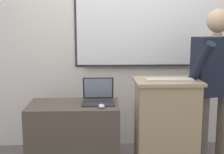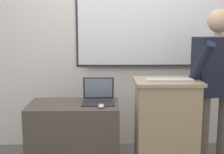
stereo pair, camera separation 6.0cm
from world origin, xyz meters
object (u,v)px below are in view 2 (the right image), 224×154
Objects in this scene: laptop at (98,95)px; computer_mouse_by_laptop at (101,106)px; lectern_podium at (166,129)px; side_desk at (74,138)px; wireless_keyboard at (170,80)px; person_presenter at (216,78)px.

laptop reaches higher than computer_mouse_by_laptop.
side_desk is at bearing 172.70° from lectern_podium.
wireless_keyboard reaches higher than side_desk.
lectern_podium is 2.23× the size of wireless_keyboard.
side_desk is 1.54m from person_presenter.
laptop is 0.73m from wireless_keyboard.
person_presenter is 1.18m from computer_mouse_by_laptop.
lectern_podium is at bearing 99.64° from wireless_keyboard.
wireless_keyboard is at bearing -171.81° from person_presenter.
side_desk is (-0.90, 0.12, -0.13)m from lectern_podium.
laptop is at bearing 164.43° from person_presenter.
side_desk is at bearing 167.14° from person_presenter.
wireless_keyboard is at bearing -80.36° from lectern_podium.
computer_mouse_by_laptop is (-0.63, 0.02, -0.25)m from wireless_keyboard.
side_desk is at bearing 169.25° from wireless_keyboard.
laptop is at bearing 164.78° from lectern_podium.
wireless_keyboard is 4.33× the size of computer_mouse_by_laptop.
lectern_podium is 0.67m from computer_mouse_by_laptop.
lectern_podium is at bearing -177.77° from person_presenter.
person_presenter is 5.14× the size of laptop.
lectern_podium is 3.05× the size of laptop.
person_presenter is 16.31× the size of computer_mouse_by_laptop.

